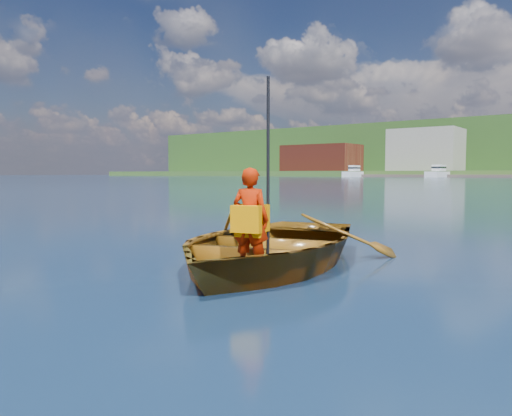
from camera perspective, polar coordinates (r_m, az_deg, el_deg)
ground at (r=6.70m, az=-0.27°, el=-6.34°), size 600.00×600.00×0.00m
rowboat at (r=6.49m, az=1.38°, el=-4.19°), size 3.80×4.69×0.85m
child_paddler at (r=5.56m, az=-0.60°, el=-1.28°), size 0.48×0.41×2.18m
hillside_trees at (r=247.38m, az=27.26°, el=7.50°), size 279.23×74.28×24.67m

